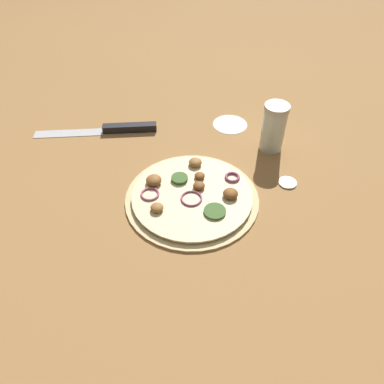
# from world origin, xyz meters

# --- Properties ---
(ground_plane) EXTENTS (3.00, 3.00, 0.00)m
(ground_plane) POSITION_xyz_m (0.00, 0.00, 0.00)
(ground_plane) COLOR #9E703F
(pizza) EXTENTS (0.26, 0.26, 0.03)m
(pizza) POSITION_xyz_m (0.00, -0.00, 0.01)
(pizza) COLOR beige
(pizza) RESTS_ON ground_plane
(knife) EXTENTS (0.29, 0.07, 0.02)m
(knife) POSITION_xyz_m (0.20, -0.22, 0.01)
(knife) COLOR silver
(knife) RESTS_ON ground_plane
(spice_jar) EXTENTS (0.05, 0.05, 0.11)m
(spice_jar) POSITION_xyz_m (-0.17, -0.18, 0.06)
(spice_jar) COLOR silver
(spice_jar) RESTS_ON ground_plane
(loose_cap) EXTENTS (0.04, 0.04, 0.01)m
(loose_cap) POSITION_xyz_m (-0.19, -0.06, 0.00)
(loose_cap) COLOR beige
(loose_cap) RESTS_ON ground_plane
(flour_patch) EXTENTS (0.08, 0.08, 0.00)m
(flour_patch) POSITION_xyz_m (-0.07, -0.27, 0.00)
(flour_patch) COLOR white
(flour_patch) RESTS_ON ground_plane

